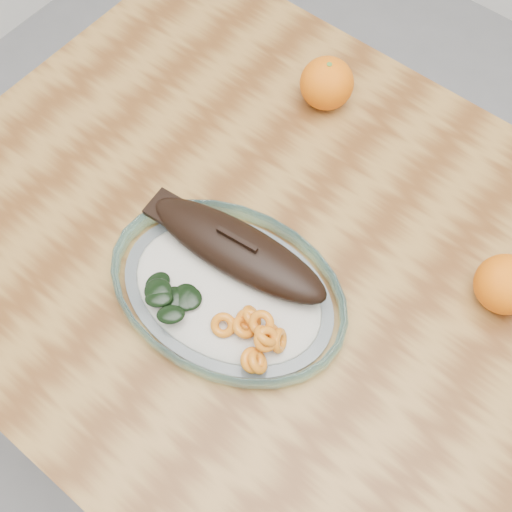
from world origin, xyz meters
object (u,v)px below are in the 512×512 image
at_px(orange_left, 327,83).
at_px(orange_right, 505,284).
at_px(dining_table, 322,317).
at_px(plated_meal, 228,286).

xyz_separation_m(orange_left, orange_right, (0.37, -0.13, -0.00)).
relative_size(dining_table, plated_meal, 1.80).
distance_m(plated_meal, orange_right, 0.36).
xyz_separation_m(dining_table, orange_left, (-0.19, 0.26, 0.14)).
bearing_deg(orange_left, dining_table, -52.94).
bearing_deg(dining_table, plated_meal, -139.24).
xyz_separation_m(dining_table, plated_meal, (-0.10, -0.09, 0.12)).
distance_m(orange_left, orange_right, 0.39).
relative_size(dining_table, orange_right, 15.19).
bearing_deg(dining_table, orange_right, 35.67).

